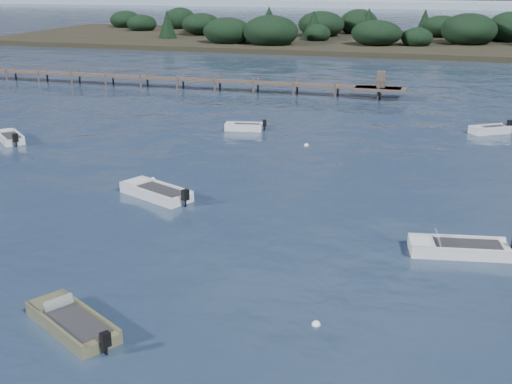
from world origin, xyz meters
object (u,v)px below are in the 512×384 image
(tender_far_white, at_px, (244,128))
(dinghy_near_olive, at_px, (72,325))
(tender_far_grey_b, at_px, (490,131))
(dinghy_mid_white_b, at_px, (458,250))
(tender_far_grey, at_px, (10,139))
(dinghy_mid_grey, at_px, (156,194))
(jetty, at_px, (144,78))

(tender_far_white, bearing_deg, dinghy_near_olive, -84.09)
(tender_far_grey_b, distance_m, dinghy_mid_white_b, 24.49)
(dinghy_mid_white_b, xyz_separation_m, tender_far_white, (-16.23, 20.01, 0.01))
(tender_far_grey_b, bearing_deg, tender_far_grey, -159.83)
(tender_far_grey, height_order, dinghy_near_olive, tender_far_grey)
(dinghy_mid_grey, distance_m, dinghy_near_olive, 14.06)
(tender_far_grey_b, bearing_deg, dinghy_near_olive, -114.14)
(tender_far_white, height_order, tender_far_grey, tender_far_grey)
(dinghy_mid_grey, xyz_separation_m, jetty, (-16.78, 33.51, 0.82))
(tender_far_grey_b, relative_size, tender_far_grey, 0.96)
(tender_far_grey_b, distance_m, tender_far_white, 19.25)
(tender_far_grey_b, bearing_deg, tender_far_white, -166.95)
(dinghy_mid_white_b, bearing_deg, tender_far_white, 129.04)
(dinghy_mid_grey, bearing_deg, dinghy_near_olive, -77.31)
(dinghy_mid_white_b, height_order, dinghy_near_olive, dinghy_mid_white_b)
(dinghy_mid_grey, relative_size, tender_far_grey, 1.36)
(tender_far_grey, relative_size, dinghy_near_olive, 0.80)
(tender_far_grey_b, distance_m, tender_far_grey, 36.62)
(tender_far_white, bearing_deg, tender_far_grey_b, 13.05)
(dinghy_mid_white_b, relative_size, jetty, 0.07)
(dinghy_mid_grey, xyz_separation_m, dinghy_near_olive, (3.09, -13.71, -0.02))
(tender_far_white, xyz_separation_m, jetty, (-16.71, 16.77, 0.83))
(tender_far_grey_b, height_order, tender_far_white, tender_far_grey_b)
(dinghy_mid_white_b, height_order, tender_far_grey, tender_far_grey)
(dinghy_mid_grey, relative_size, jetty, 0.07)
(tender_far_grey, bearing_deg, dinghy_near_olive, -49.74)
(tender_far_white, bearing_deg, dinghy_mid_grey, -89.78)
(tender_far_grey_b, relative_size, tender_far_white, 1.00)
(tender_far_white, bearing_deg, dinghy_mid_white_b, -50.96)
(dinghy_mid_grey, height_order, tender_far_grey, tender_far_grey)
(dinghy_near_olive, bearing_deg, tender_far_white, 95.91)
(tender_far_grey, bearing_deg, dinghy_mid_white_b, -20.21)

